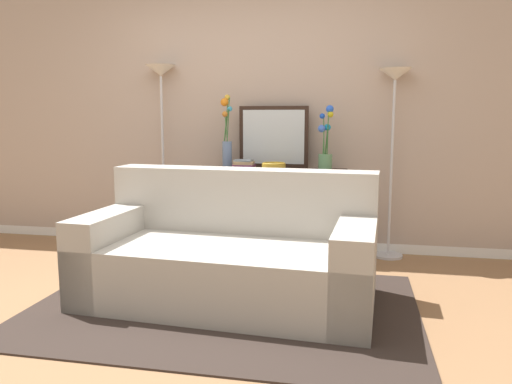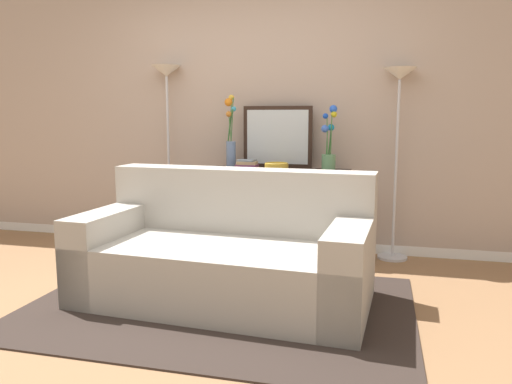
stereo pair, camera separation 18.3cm
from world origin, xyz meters
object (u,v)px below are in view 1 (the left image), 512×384
object	(u,v)px
couch	(231,256)
fruit_bowl	(274,166)
wall_mirror	(274,137)
book_stack	(244,165)
vase_short_flowers	(326,147)
console_table	(275,196)
book_row_under_console	(238,247)
floor_lamp_left	(162,105)
floor_lamp_right	(394,110)
vase_tall_flowers	(227,139)

from	to	relation	value
couch	fruit_bowl	size ratio (longest dim) A/B	9.49
wall_mirror	book_stack	size ratio (longest dim) A/B	3.11
wall_mirror	vase_short_flowers	xyz separation A→B (m)	(0.48, -0.10, -0.08)
console_table	book_row_under_console	bearing A→B (deg)	180.00
console_table	floor_lamp_left	world-z (taller)	floor_lamp_left
couch	floor_lamp_right	distance (m)	2.00
vase_tall_flowers	book_stack	xyz separation A→B (m)	(0.19, -0.13, -0.22)
couch	book_row_under_console	distance (m)	1.22
floor_lamp_right	book_row_under_console	xyz separation A→B (m)	(-1.36, -0.13, -1.25)
vase_tall_flowers	book_row_under_console	xyz separation A→B (m)	(0.11, -0.03, -0.99)
floor_lamp_left	book_row_under_console	distance (m)	1.52
book_stack	floor_lamp_left	bearing A→B (deg)	164.96
vase_tall_flowers	book_row_under_console	distance (m)	1.00
console_table	wall_mirror	size ratio (longest dim) A/B	2.00
vase_tall_flowers	book_stack	world-z (taller)	vase_tall_flowers
floor_lamp_left	fruit_bowl	xyz separation A→B (m)	(1.12, -0.24, -0.54)
vase_tall_flowers	wall_mirror	bearing A→B (deg)	14.71
vase_short_flowers	console_table	bearing A→B (deg)	-174.90
wall_mirror	floor_lamp_right	bearing A→B (deg)	-0.32
fruit_bowl	floor_lamp_right	bearing A→B (deg)	13.16
console_table	couch	bearing A→B (deg)	-95.39
console_table	book_stack	xyz separation A→B (m)	(-0.26, -0.09, 0.29)
wall_mirror	vase_tall_flowers	distance (m)	0.43
floor_lamp_left	book_stack	bearing A→B (deg)	-15.04
floor_lamp_right	wall_mirror	bearing A→B (deg)	179.68
vase_short_flowers	book_row_under_console	distance (m)	1.22
floor_lamp_left	wall_mirror	distance (m)	1.12
console_table	book_row_under_console	distance (m)	0.59
couch	wall_mirror	distance (m)	1.52
vase_short_flowers	book_stack	world-z (taller)	vase_short_flowers
vase_short_flowers	vase_tall_flowers	bearing A→B (deg)	-179.47
wall_mirror	book_stack	distance (m)	0.41
floor_lamp_left	wall_mirror	bearing A→B (deg)	0.32
couch	vase_short_flowers	distance (m)	1.50
floor_lamp_right	vase_short_flowers	xyz separation A→B (m)	(-0.57, -0.09, -0.32)
couch	floor_lamp_right	size ratio (longest dim) A/B	1.19
couch	vase_tall_flowers	size ratio (longest dim) A/B	3.00
couch	book_row_under_console	xyz separation A→B (m)	(-0.23, 1.17, -0.25)
book_stack	book_row_under_console	bearing A→B (deg)	130.06
fruit_bowl	book_stack	size ratio (longest dim) A/B	1.02
vase_tall_flowers	fruit_bowl	world-z (taller)	vase_tall_flowers
floor_lamp_left	vase_tall_flowers	xyz separation A→B (m)	(0.66, -0.10, -0.31)
floor_lamp_left	wall_mirror	size ratio (longest dim) A/B	2.72
book_stack	floor_lamp_right	bearing A→B (deg)	10.12
vase_tall_flowers	book_row_under_console	bearing A→B (deg)	-16.20
vase_tall_flowers	floor_lamp_left	bearing A→B (deg)	171.20
floor_lamp_right	book_row_under_console	bearing A→B (deg)	-174.37
console_table	vase_tall_flowers	xyz separation A→B (m)	(-0.45, 0.03, 0.51)
book_row_under_console	book_stack	bearing A→B (deg)	-49.94
book_row_under_console	wall_mirror	bearing A→B (deg)	24.64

